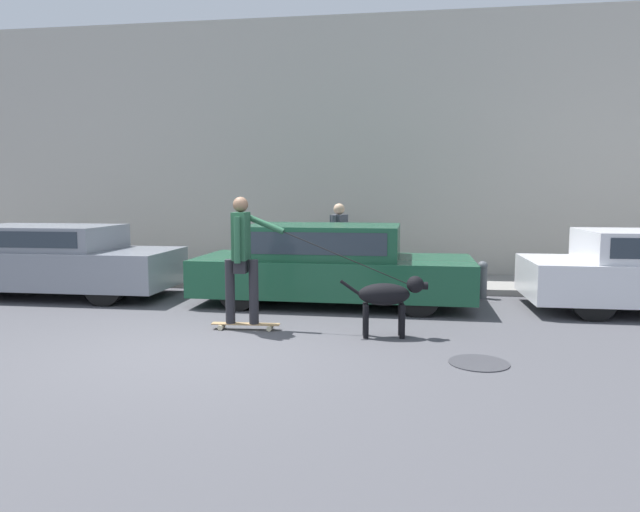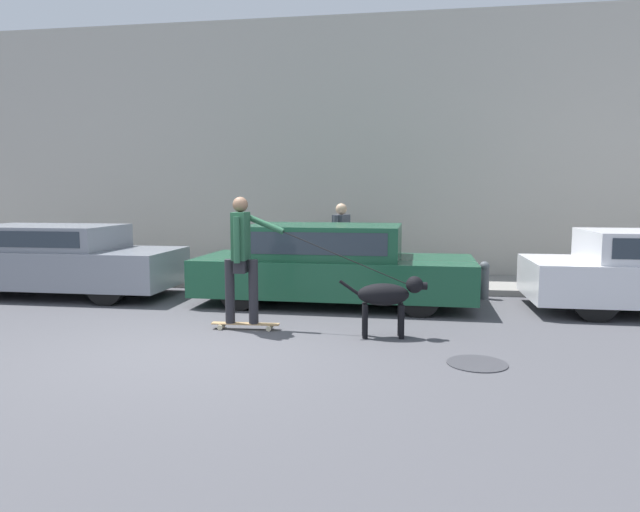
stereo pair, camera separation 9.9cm
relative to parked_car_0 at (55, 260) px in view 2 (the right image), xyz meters
name	(u,v)px [view 2 (the right image)]	position (x,y,z in m)	size (l,w,h in m)	color
ground_plane	(195,349)	(3.81, -3.03, -0.64)	(36.00, 36.00, 0.00)	#47474C
back_wall	(297,150)	(3.81, 3.17, 2.14)	(32.00, 0.30, 5.56)	#ADA89E
sidewalk_curb	(287,280)	(3.81, 2.04, -0.58)	(30.00, 1.92, 0.11)	gray
parked_car_0	(55,260)	(0.00, 0.00, 0.00)	(4.33, 1.69, 1.26)	black
parked_car_1	(332,265)	(5.01, 0.00, 0.01)	(4.54, 1.90, 1.31)	black
dog	(388,296)	(6.03, -2.11, -0.10)	(1.11, 0.36, 0.79)	black
skateboarder	(242,254)	(4.08, -2.00, 0.39)	(2.71, 0.53, 1.78)	beige
pedestrian_with_bag	(341,238)	(4.92, 2.05, 0.31)	(0.33, 0.70, 1.51)	#28282D
manhole_cover	(477,364)	(7.03, -3.13, -0.63)	(0.65, 0.65, 0.01)	#38383D
fire_hydrant	(484,279)	(7.57, 0.83, -0.29)	(0.18, 0.18, 0.66)	#4C5156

